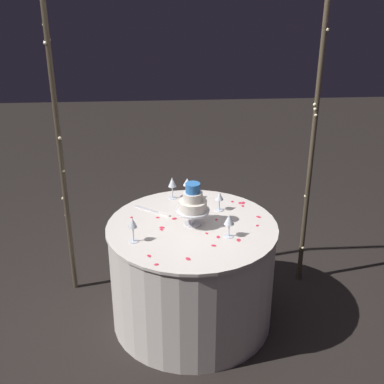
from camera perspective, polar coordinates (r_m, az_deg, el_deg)
ground_plane at (r=3.79m, az=-0.00°, el=-13.76°), size 12.00×12.00×0.00m
decorative_arch at (r=3.52m, az=-0.47°, el=9.15°), size 1.83×0.06×2.20m
main_table at (r=3.57m, az=-0.00°, el=-9.05°), size 1.13×1.13×0.75m
tiered_cake at (r=3.31m, az=0.09°, el=-1.15°), size 0.22×0.22×0.30m
wine_glass_0 at (r=3.70m, az=-2.21°, el=1.00°), size 0.06×0.06×0.17m
wine_glass_1 at (r=3.16m, az=-6.58°, el=-3.59°), size 0.06×0.06×0.16m
wine_glass_2 at (r=3.53m, az=3.05°, el=-0.58°), size 0.06×0.06×0.14m
wine_glass_3 at (r=3.67m, az=-0.52°, el=0.99°), size 0.06×0.06×0.17m
wine_glass_4 at (r=3.20m, az=4.14°, el=-3.16°), size 0.06×0.06×0.15m
cake_knife at (r=3.55m, az=-4.19°, el=-2.16°), size 0.25×0.19×0.01m
rose_petal_0 at (r=3.64m, az=5.64°, el=-1.54°), size 0.02×0.03×0.00m
rose_petal_1 at (r=3.28m, az=1.63°, el=-4.59°), size 0.03×0.03×0.00m
rose_petal_2 at (r=3.02m, az=-0.44°, el=-7.41°), size 0.04×0.05×0.00m
rose_petal_3 at (r=3.35m, az=-3.35°, el=-3.94°), size 0.04×0.03×0.00m
rose_petal_4 at (r=3.48m, az=-3.83°, el=-2.83°), size 0.03×0.03×0.00m
rose_petal_5 at (r=3.45m, az=2.72°, el=-3.07°), size 0.02×0.03×0.00m
rose_petal_6 at (r=3.69m, az=5.67°, el=-1.20°), size 0.04×0.05×0.00m
rose_petal_7 at (r=3.39m, az=4.03°, el=-3.62°), size 0.03×0.03×0.00m
rose_petal_8 at (r=3.33m, az=-3.40°, el=-4.18°), size 0.03×0.04×0.00m
rose_petal_9 at (r=3.68m, az=5.34°, el=-1.22°), size 0.04×0.04×0.00m
rose_petal_10 at (r=3.51m, az=7.38°, el=-2.74°), size 0.04×0.04×0.00m
rose_petal_11 at (r=3.70m, az=4.49°, el=-1.06°), size 0.02×0.03×0.00m
rose_petal_12 at (r=3.24m, az=2.92°, el=-4.99°), size 0.02×0.03×0.00m
rose_petal_13 at (r=3.15m, az=2.41°, el=-5.94°), size 0.04×0.03×0.00m
rose_petal_14 at (r=3.46m, az=-1.98°, el=-2.96°), size 0.05×0.04×0.00m
rose_petal_15 at (r=3.50m, az=-6.73°, el=-2.80°), size 0.02×0.03×0.00m
rose_petal_16 at (r=3.22m, az=5.18°, el=-5.32°), size 0.03×0.04×0.00m
rose_petal_17 at (r=3.40m, az=7.23°, el=-3.69°), size 0.03×0.03×0.00m
rose_petal_18 at (r=3.06m, az=-4.78°, el=-7.06°), size 0.04×0.04×0.00m
rose_petal_19 at (r=2.98m, az=-3.97°, el=-8.00°), size 0.03×0.03×0.00m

